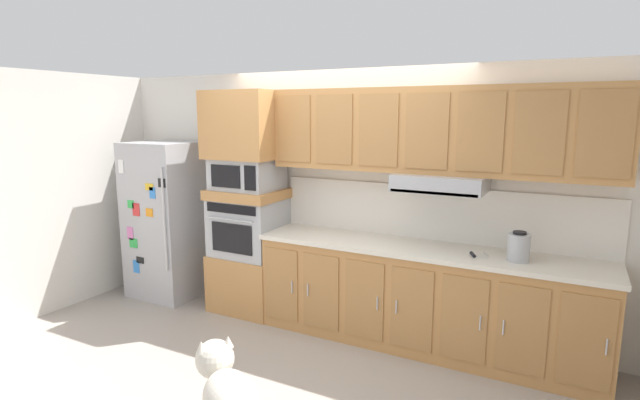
% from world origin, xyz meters
% --- Properties ---
extents(ground_plane, '(9.60, 9.60, 0.00)m').
position_xyz_m(ground_plane, '(0.00, 0.00, 0.00)').
color(ground_plane, '#9E9389').
extents(back_kitchen_wall, '(6.20, 0.12, 2.50)m').
position_xyz_m(back_kitchen_wall, '(0.00, 1.11, 1.25)').
color(back_kitchen_wall, silver).
rests_on(back_kitchen_wall, ground).
extents(side_panel_left, '(0.12, 7.10, 2.50)m').
position_xyz_m(side_panel_left, '(-2.80, 0.00, 1.25)').
color(side_panel_left, silver).
rests_on(side_panel_left, ground).
extents(refrigerator, '(0.76, 0.73, 1.76)m').
position_xyz_m(refrigerator, '(-2.04, 0.68, 0.88)').
color(refrigerator, '#ADADB2').
rests_on(refrigerator, ground).
extents(oven_base_cabinet, '(0.74, 0.62, 0.60)m').
position_xyz_m(oven_base_cabinet, '(-0.95, 0.75, 0.30)').
color(oven_base_cabinet, '#B77F47').
rests_on(oven_base_cabinet, ground).
extents(built_in_oven, '(0.70, 0.62, 0.60)m').
position_xyz_m(built_in_oven, '(-0.95, 0.75, 0.90)').
color(built_in_oven, '#A8AAAF').
rests_on(built_in_oven, oven_base_cabinet).
extents(appliance_mid_shelf, '(0.74, 0.62, 0.10)m').
position_xyz_m(appliance_mid_shelf, '(-0.95, 0.75, 1.25)').
color(appliance_mid_shelf, '#B77F47').
rests_on(appliance_mid_shelf, built_in_oven).
extents(microwave, '(0.64, 0.54, 0.32)m').
position_xyz_m(microwave, '(-0.95, 0.75, 1.46)').
color(microwave, '#A8AAAF').
rests_on(microwave, appliance_mid_shelf).
extents(appliance_upper_cabinet, '(0.74, 0.62, 0.68)m').
position_xyz_m(appliance_upper_cabinet, '(-0.95, 0.75, 1.96)').
color(appliance_upper_cabinet, '#B77F47').
rests_on(appliance_upper_cabinet, microwave).
extents(lower_cabinet_run, '(3.01, 0.63, 0.88)m').
position_xyz_m(lower_cabinet_run, '(0.92, 0.75, 0.44)').
color(lower_cabinet_run, '#B77F47').
rests_on(lower_cabinet_run, ground).
extents(countertop_slab, '(3.05, 0.64, 0.04)m').
position_xyz_m(countertop_slab, '(0.92, 0.75, 0.90)').
color(countertop_slab, silver).
rests_on(countertop_slab, lower_cabinet_run).
extents(backsplash_panel, '(3.05, 0.02, 0.50)m').
position_xyz_m(backsplash_panel, '(0.92, 1.04, 1.17)').
color(backsplash_panel, silver).
rests_on(backsplash_panel, countertop_slab).
extents(upper_cabinet_with_hood, '(3.01, 0.48, 0.88)m').
position_xyz_m(upper_cabinet_with_hood, '(0.93, 0.87, 1.90)').
color(upper_cabinet_with_hood, '#B77F47').
rests_on(upper_cabinet_with_hood, backsplash_panel).
extents(screwdriver, '(0.16, 0.15, 0.03)m').
position_xyz_m(screwdriver, '(1.36, 0.67, 0.93)').
color(screwdriver, black).
rests_on(screwdriver, countertop_slab).
extents(electric_kettle, '(0.17, 0.17, 0.24)m').
position_xyz_m(electric_kettle, '(1.70, 0.70, 1.03)').
color(electric_kettle, '#A8AAAF').
rests_on(electric_kettle, countertop_slab).
extents(dog, '(0.86, 0.67, 0.64)m').
position_xyz_m(dog, '(0.29, -1.21, 0.41)').
color(dog, beige).
rests_on(dog, ground).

